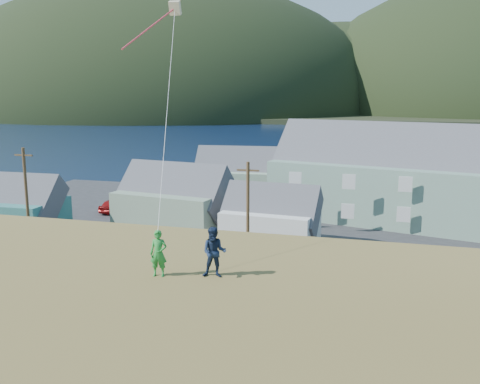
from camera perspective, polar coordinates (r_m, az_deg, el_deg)
name	(u,v)px	position (r m, az deg, el deg)	size (l,w,h in m)	color
ground	(251,284)	(37.71, 1.17, -9.76)	(900.00, 900.00, 0.00)	#0A1638
grass_strip	(244,293)	(35.88, 0.38, -10.77)	(110.00, 8.00, 0.10)	#4C3D19
waterfront_lot	(292,225)	(53.61, 5.59, -3.47)	(72.00, 36.00, 0.12)	#28282B
wharf	(278,181)	(76.74, 4.08, 1.20)	(26.00, 14.00, 0.90)	gray
far_shore	(373,109)	(364.56, 14.01, 8.60)	(900.00, 320.00, 2.00)	black
far_hills	(438,111)	(315.00, 20.33, 8.13)	(760.00, 265.00, 143.00)	black
lodge	(447,180)	(55.50, 21.18, 1.20)	(35.82, 17.63, 12.15)	slate
shed_teal	(15,206)	(54.33, -22.83, -1.42)	(8.66, 6.16, 6.78)	#295D60
shed_palegreen_near	(173,199)	(51.90, -7.11, -0.78)	(11.43, 8.17, 7.70)	gray
shed_white	(271,218)	(45.88, 3.32, -2.75)	(8.57, 6.10, 6.50)	silver
shed_palegreen_far	(244,175)	(65.26, 0.39, 1.79)	(12.24, 7.74, 7.87)	gray
utility_poles	(251,215)	(37.87, 1.16, -2.48)	(35.71, 0.24, 9.50)	#47331E
parked_cars	(219,203)	(59.56, -2.30, -1.20)	(25.88, 13.62, 1.54)	#355B85
kite_flyer_green	(159,253)	(17.89, -8.69, -6.49)	(0.57, 0.37, 1.56)	#227F2F
kite_flyer_navy	(214,252)	(17.61, -2.76, -6.44)	(0.82, 0.64, 1.68)	#16233C
kite_rig	(171,14)	(23.11, -7.38, 18.32)	(1.44, 3.19, 9.93)	beige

